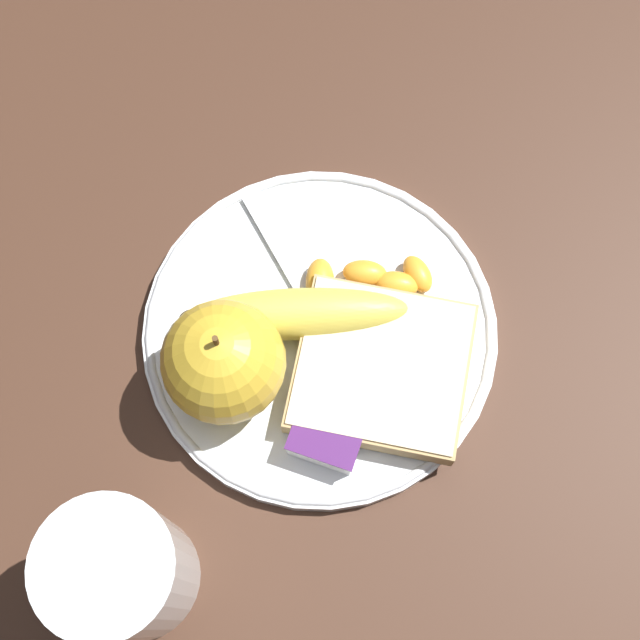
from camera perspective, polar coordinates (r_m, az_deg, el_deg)
ground_plane at (r=0.63m, az=0.00°, el=-0.96°), size 3.00×3.00×0.00m
plate at (r=0.62m, az=0.00°, el=-0.73°), size 0.25×0.25×0.01m
juice_glass at (r=0.56m, az=-12.54°, el=-15.50°), size 0.08×0.08×0.11m
apple at (r=0.57m, az=-6.20°, el=-2.68°), size 0.08×0.08×0.09m
banana at (r=0.60m, az=-1.77°, el=0.02°), size 0.15×0.09×0.04m
bread_slice at (r=0.60m, az=3.95°, el=-3.10°), size 0.13×0.12×0.02m
fork at (r=0.62m, az=-0.14°, el=0.31°), size 0.14×0.13×0.00m
jam_packet at (r=0.58m, az=0.46°, el=-7.43°), size 0.05×0.04×0.02m
orange_segment_0 at (r=0.62m, az=2.89°, el=3.01°), size 0.03×0.03×0.02m
orange_segment_1 at (r=0.61m, az=1.82°, el=-0.15°), size 0.03×0.04×0.02m
orange_segment_2 at (r=0.62m, az=6.27°, el=2.95°), size 0.03×0.03×0.02m
orange_segment_3 at (r=0.62m, az=4.93°, el=2.29°), size 0.03×0.02×0.02m
orange_segment_4 at (r=0.61m, az=4.34°, el=-0.49°), size 0.04×0.04×0.02m
orange_segment_5 at (r=0.62m, az=-0.00°, el=2.52°), size 0.03×0.04×0.02m
orange_segment_6 at (r=0.61m, az=5.49°, el=0.30°), size 0.03×0.03×0.02m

